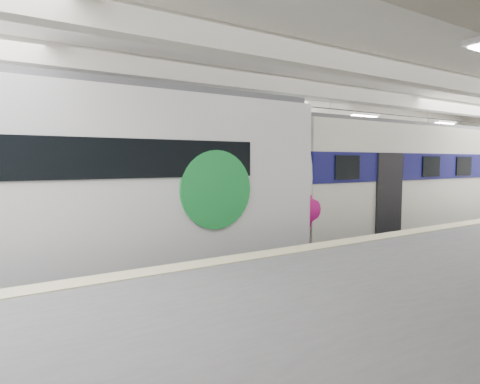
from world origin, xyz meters
TOP-DOWN VIEW (x-y plane):
  - station_hall at (0.00, -1.74)m, footprint 36.00×24.00m
  - modern_emu at (-5.56, -0.00)m, footprint 14.75×3.04m
  - older_rer at (6.44, 0.00)m, footprint 13.17×2.91m
  - far_train at (-3.76, 5.50)m, footprint 13.69×3.04m

SIDE VIEW (x-z plane):
  - far_train at x=-3.76m, z-range 0.07..4.44m
  - older_rer at x=6.44m, z-range 0.11..4.46m
  - modern_emu at x=-5.56m, z-range -0.04..4.67m
  - station_hall at x=0.00m, z-range 0.37..6.12m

